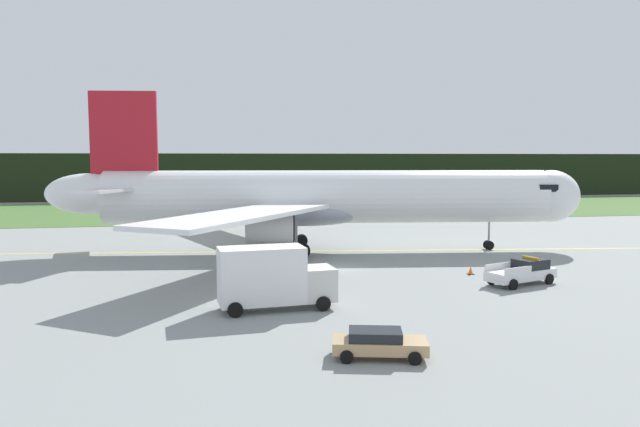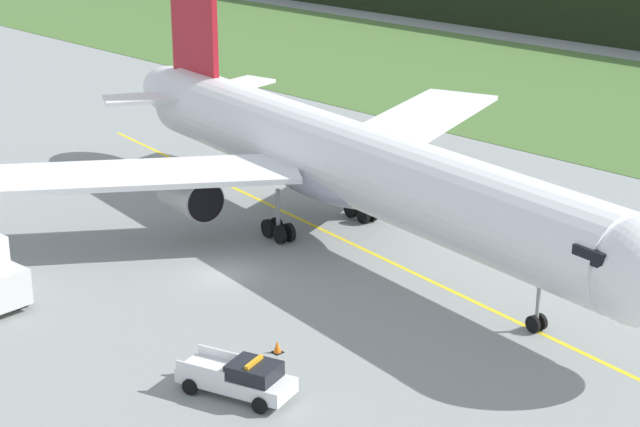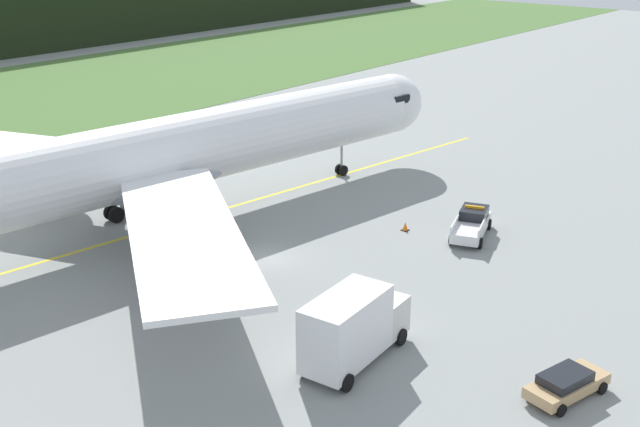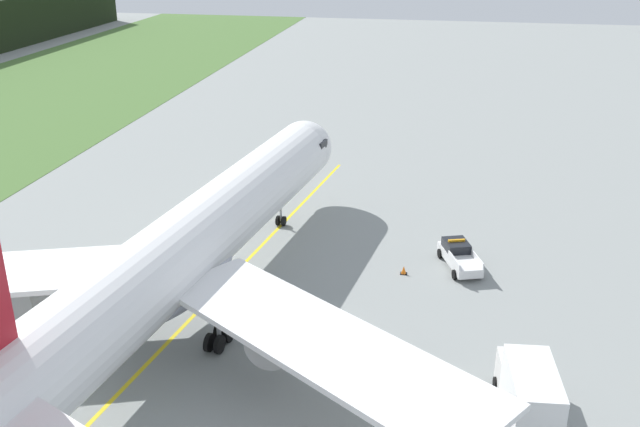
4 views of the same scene
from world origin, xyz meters
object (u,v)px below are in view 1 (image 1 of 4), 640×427
staff_car (379,343)px  apron_cone (471,270)px  ops_pickup_truck (523,272)px  airliner (319,198)px  catering_truck (272,277)px

staff_car → apron_cone: size_ratio=7.15×
ops_pickup_truck → apron_cone: 4.65m
apron_cone → airliner: bearing=124.7°
catering_truck → staff_car: (3.84, -9.54, -1.29)m
catering_truck → apron_cone: (16.51, 7.87, -1.68)m
catering_truck → staff_car: catering_truck is taller
staff_car → airliner: bearing=84.2°
ops_pickup_truck → apron_cone: ops_pickup_truck is taller
staff_car → apron_cone: bearing=53.9°
ops_pickup_truck → staff_car: size_ratio=1.26×
airliner → ops_pickup_truck: 21.71m
airliner → apron_cone: size_ratio=81.09×
ops_pickup_truck → catering_truck: size_ratio=0.81×
staff_car → apron_cone: 21.54m
airliner → ops_pickup_truck: bearing=-56.9°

